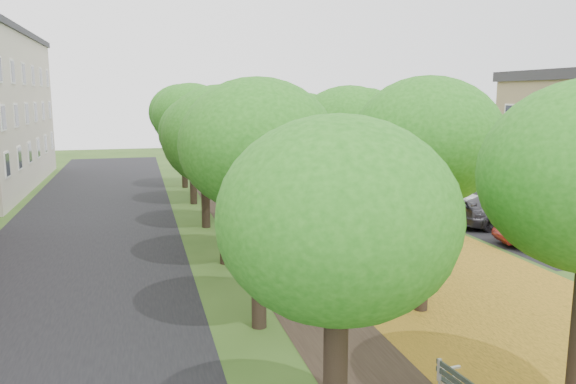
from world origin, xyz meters
TOP-DOWN VIEW (x-y plane):
  - street_asphalt at (-7.50, 15.00)m, footprint 8.00×70.00m
  - footpath at (0.00, 15.00)m, footprint 3.20×70.00m
  - leaf_verge at (5.00, 15.00)m, footprint 7.50×70.00m
  - parking_lot at (13.50, 16.00)m, footprint 9.00×16.00m
  - tree_row_west at (-2.20, 15.00)m, footprint 4.03×34.03m
  - tree_row_east at (2.60, 15.00)m, footprint 4.03×34.03m
  - car_silver at (11.44, 10.82)m, footprint 4.44×2.52m
  - car_red at (11.00, 11.12)m, footprint 4.11×2.08m
  - car_grey at (11.60, 14.53)m, footprint 5.16×2.19m
  - car_white at (11.00, 18.85)m, footprint 4.65×2.43m

SIDE VIEW (x-z plane):
  - street_asphalt at x=-7.50m, z-range 0.00..0.01m
  - parking_lot at x=13.50m, z-range 0.00..0.01m
  - footpath at x=0.00m, z-range 0.00..0.01m
  - leaf_verge at x=5.00m, z-range 0.00..0.01m
  - car_white at x=11.00m, z-range 0.00..1.25m
  - car_red at x=11.00m, z-range 0.00..1.29m
  - car_silver at x=11.44m, z-range 0.00..1.42m
  - car_grey at x=11.60m, z-range 0.00..1.48m
  - tree_row_west at x=-2.20m, z-range 1.39..7.66m
  - tree_row_east at x=2.60m, z-range 1.39..7.66m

